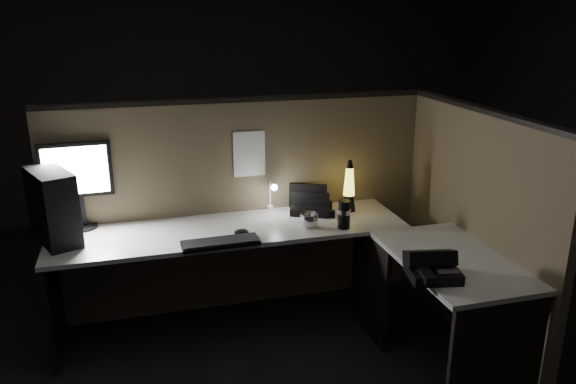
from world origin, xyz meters
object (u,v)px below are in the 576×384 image
object	(u,v)px
pc_tower	(53,206)
keyboard	(220,243)
lava_lamp	(349,190)
monitor	(77,177)
desk_phone	(431,267)

from	to	relation	value
pc_tower	keyboard	xyz separation A→B (m)	(0.96, -0.33, -0.21)
lava_lamp	pc_tower	bearing A→B (deg)	-179.11
pc_tower	monitor	bearing A→B (deg)	32.69
pc_tower	desk_phone	bearing A→B (deg)	-51.34
monitor	keyboard	size ratio (longest dim) A/B	1.20
keyboard	lava_lamp	size ratio (longest dim) A/B	1.28
lava_lamp	desk_phone	size ratio (longest dim) A/B	1.22
pc_tower	keyboard	distance (m)	1.04
pc_tower	monitor	world-z (taller)	monitor
desk_phone	monitor	bearing A→B (deg)	156.35
pc_tower	desk_phone	distance (m)	2.25
lava_lamp	desk_phone	distance (m)	1.10
lava_lamp	desk_phone	bearing A→B (deg)	-87.82
pc_tower	lava_lamp	bearing A→B (deg)	-22.22
pc_tower	desk_phone	size ratio (longest dim) A/B	1.49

